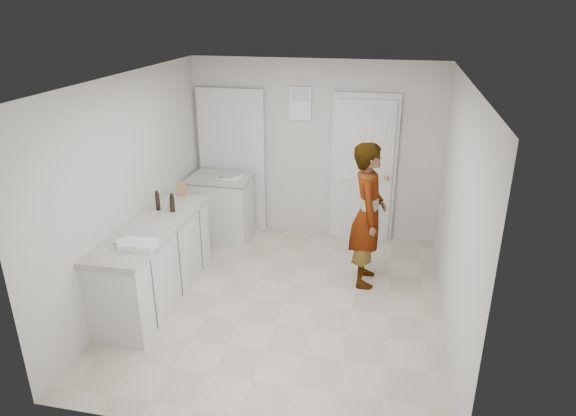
% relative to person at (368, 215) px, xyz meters
% --- Properties ---
extents(ground, '(4.00, 4.00, 0.00)m').
position_rel_person_xyz_m(ground, '(-0.86, -0.68, -0.87)').
color(ground, '#AEA492').
rests_on(ground, ground).
extents(room_shell, '(4.00, 4.00, 4.00)m').
position_rel_person_xyz_m(room_shell, '(-1.03, 1.27, 0.15)').
color(room_shell, beige).
rests_on(room_shell, ground).
extents(main_counter, '(0.64, 1.96, 0.93)m').
position_rel_person_xyz_m(main_counter, '(-2.31, -0.88, -0.45)').
color(main_counter, silver).
rests_on(main_counter, ground).
extents(side_counter, '(0.84, 0.61, 0.93)m').
position_rel_person_xyz_m(side_counter, '(-2.11, 0.87, -0.45)').
color(side_counter, silver).
rests_on(side_counter, ground).
extents(person, '(0.46, 0.66, 1.75)m').
position_rel_person_xyz_m(person, '(0.00, 0.00, 0.00)').
color(person, silver).
rests_on(person, ground).
extents(cake_mix_box, '(0.11, 0.06, 0.18)m').
position_rel_person_xyz_m(cake_mix_box, '(-2.32, 0.02, 0.14)').
color(cake_mix_box, olive).
rests_on(cake_mix_box, main_counter).
extents(spice_jar, '(0.05, 0.05, 0.07)m').
position_rel_person_xyz_m(spice_jar, '(-2.26, -0.47, 0.09)').
color(spice_jar, tan).
rests_on(spice_jar, main_counter).
extents(oil_cruet_a, '(0.06, 0.06, 0.23)m').
position_rel_person_xyz_m(oil_cruet_a, '(-2.22, -0.49, 0.16)').
color(oil_cruet_a, black).
rests_on(oil_cruet_a, main_counter).
extents(oil_cruet_b, '(0.05, 0.05, 0.24)m').
position_rel_person_xyz_m(oil_cruet_b, '(-2.41, -0.47, 0.17)').
color(oil_cruet_b, black).
rests_on(oil_cruet_b, main_counter).
extents(baking_dish, '(0.35, 0.26, 0.06)m').
position_rel_person_xyz_m(baking_dish, '(-2.18, -1.43, 0.08)').
color(baking_dish, silver).
rests_on(baking_dish, main_counter).
extents(egg_bowl, '(0.13, 0.13, 0.05)m').
position_rel_person_xyz_m(egg_bowl, '(-2.35, -1.42, 0.08)').
color(egg_bowl, silver).
rests_on(egg_bowl, main_counter).
extents(papers, '(0.26, 0.32, 0.01)m').
position_rel_person_xyz_m(papers, '(-1.92, 0.85, 0.06)').
color(papers, white).
rests_on(papers, side_counter).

